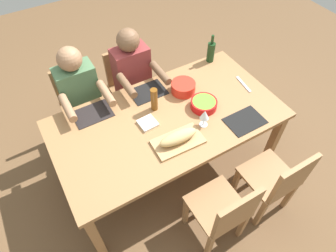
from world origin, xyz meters
TOP-DOWN VIEW (x-y plane):
  - ground_plane at (0.00, 0.00)m, footprint 8.00×8.00m
  - dining_table at (0.00, 0.00)m, footprint 1.95×1.04m
  - chair_near_center at (0.00, -0.84)m, footprint 0.40×0.40m
  - diner_near_center at (0.00, -0.66)m, footprint 0.41×0.53m
  - chair_far_left at (-0.54, 0.84)m, footprint 0.40×0.40m
  - chair_near_right at (0.54, -0.84)m, footprint 0.40×0.40m
  - diner_near_right at (0.54, -0.66)m, footprint 0.41×0.53m
  - chair_far_center at (0.00, 0.84)m, footprint 0.40×0.40m
  - serving_bowl_greens at (-0.28, -0.21)m, footprint 0.22×0.22m
  - serving_bowl_salad at (-0.33, 0.05)m, footprint 0.23×0.23m
  - cutting_board at (0.06, 0.26)m, footprint 0.41×0.23m
  - bread_loaf at (0.06, 0.26)m, footprint 0.32×0.12m
  - wine_bottle at (-0.76, -0.46)m, footprint 0.08×0.08m
  - beer_bottle at (0.05, -0.15)m, footprint 0.06×0.06m
  - wine_glass at (-0.21, 0.22)m, footprint 0.08×0.08m
  - placemat_near_center at (0.00, -0.36)m, footprint 0.32×0.23m
  - placemat_far_left at (-0.54, 0.36)m, footprint 0.32×0.23m
  - placemat_near_right at (0.54, -0.36)m, footprint 0.32×0.23m
  - carving_knife at (-0.82, 0.00)m, footprint 0.05×0.23m
  - napkin_stack at (0.18, -0.02)m, footprint 0.15×0.15m

SIDE VIEW (x-z plane):
  - ground_plane at x=0.00m, z-range 0.00..0.00m
  - chair_near_center at x=0.00m, z-range 0.06..0.91m
  - chair_far_left at x=-0.54m, z-range 0.06..0.91m
  - chair_near_right at x=0.54m, z-range 0.06..0.91m
  - chair_far_center at x=0.00m, z-range 0.06..0.91m
  - dining_table at x=0.00m, z-range 0.30..1.04m
  - diner_near_center at x=0.00m, z-range 0.10..1.30m
  - diner_near_right at x=0.54m, z-range 0.10..1.30m
  - placemat_near_center at x=0.00m, z-range 0.74..0.75m
  - placemat_far_left at x=-0.54m, z-range 0.74..0.75m
  - placemat_near_right at x=0.54m, z-range 0.74..0.75m
  - carving_knife at x=-0.82m, z-range 0.74..0.75m
  - cutting_board at x=0.06m, z-range 0.74..0.76m
  - napkin_stack at x=0.18m, z-range 0.74..0.76m
  - serving_bowl_salad at x=-0.33m, z-range 0.74..0.82m
  - serving_bowl_greens at x=-0.28m, z-range 0.75..0.84m
  - bread_loaf at x=0.06m, z-range 0.76..0.85m
  - wine_bottle at x=-0.76m, z-range 0.70..0.99m
  - beer_bottle at x=0.05m, z-range 0.74..0.96m
  - wine_glass at x=-0.21m, z-range 0.77..0.94m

